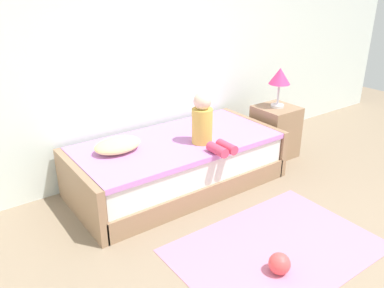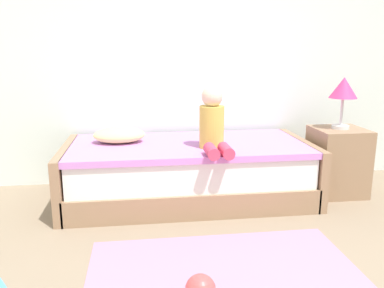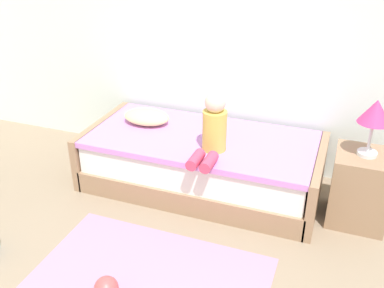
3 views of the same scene
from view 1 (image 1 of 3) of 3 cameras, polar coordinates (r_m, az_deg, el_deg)
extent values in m
cube|color=silver|center=(4.34, -1.43, 16.20)|extent=(7.20, 0.10, 2.90)
cube|color=#997556|center=(4.01, -2.10, -4.76)|extent=(2.00, 1.00, 0.20)
cube|color=white|center=(3.91, -2.14, -1.85)|extent=(1.94, 0.94, 0.25)
cube|color=#C67FD1|center=(3.85, -2.18, 0.17)|extent=(1.98, 0.98, 0.05)
cube|color=#997556|center=(3.55, -16.02, -6.98)|extent=(0.07, 1.00, 0.50)
cube|color=#997556|center=(4.54, 8.63, 0.52)|extent=(0.07, 1.00, 0.50)
cube|color=#997556|center=(4.71, 11.95, 1.81)|extent=(0.44, 0.44, 0.60)
cylinder|color=silver|center=(4.61, 12.28, 5.45)|extent=(0.15, 0.15, 0.03)
cylinder|color=silver|center=(4.57, 12.42, 7.06)|extent=(0.02, 0.02, 0.24)
cone|color=#E5387A|center=(4.52, 12.65, 9.62)|extent=(0.24, 0.24, 0.18)
cylinder|color=gold|center=(3.73, 1.49, 2.64)|extent=(0.20, 0.20, 0.34)
sphere|color=beige|center=(3.65, 1.53, 6.26)|extent=(0.17, 0.17, 0.17)
cylinder|color=#D83F60|center=(3.53, 3.70, -0.84)|extent=(0.09, 0.22, 0.09)
cylinder|color=#D83F60|center=(3.60, 5.06, -0.42)|extent=(0.09, 0.22, 0.09)
ellipsoid|color=#F2E58C|center=(3.64, -10.76, -0.15)|extent=(0.44, 0.30, 0.13)
sphere|color=#E54C4C|center=(3.02, 12.59, -16.59)|extent=(0.16, 0.16, 0.16)
cube|color=pink|center=(3.27, 12.08, -14.59)|extent=(1.60, 1.10, 0.01)
camera|label=2|loc=(1.73, 58.74, -13.45)|focal=37.06mm
camera|label=3|loc=(3.08, 62.76, 14.98)|focal=40.49mm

